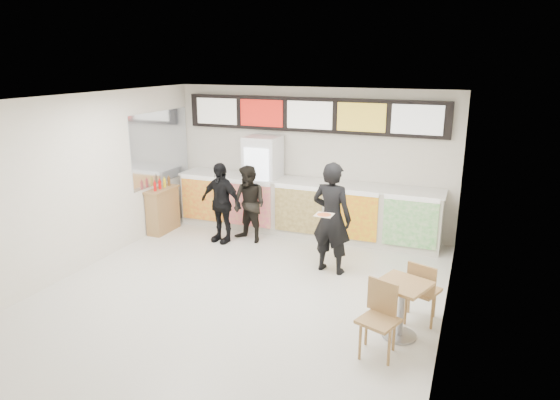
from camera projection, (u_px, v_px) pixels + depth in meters
The scene contains 15 objects.
floor at pixel (238, 296), 7.73m from camera, with size 7.00×7.00×0.00m, color beige.
ceiling at pixel (233, 100), 6.91m from camera, with size 7.00×7.00×0.00m, color white.
wall_back at pixel (311, 160), 10.45m from camera, with size 6.00×6.00×0.00m, color silver.
wall_left at pixel (76, 185), 8.39m from camera, with size 7.00×7.00×0.00m, color silver.
wall_right at pixel (450, 228), 6.25m from camera, with size 7.00×7.00×0.00m, color silver.
service_counter at pixel (304, 208), 10.34m from camera, with size 5.56×0.77×1.14m.
menu_board at pixel (310, 115), 10.11m from camera, with size 5.50×0.14×0.70m.
drinks_fridge at pixel (263, 183), 10.57m from camera, with size 0.70×0.67×2.00m.
mirror_panel at pixel (161, 147), 10.51m from camera, with size 0.01×2.00×1.50m, color #B2B7BF.
customer_main at pixel (332, 218), 8.39m from camera, with size 0.70×0.46×1.92m, color black.
customer_left at pixel (249, 204), 9.86m from camera, with size 0.75×0.58×1.54m, color black.
customer_mid at pixel (221, 203), 9.86m from camera, with size 0.94×0.39×1.61m, color black.
pizza_slice at pixel (324, 214), 7.94m from camera, with size 0.36×0.36×0.02m.
cafe_table at pixel (402, 300), 6.46m from camera, with size 0.95×1.62×0.92m.
condiment_ledge at pixel (163, 210), 10.52m from camera, with size 0.34×0.84×1.12m.
Camera 1 is at (3.21, -6.29, 3.54)m, focal length 32.00 mm.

